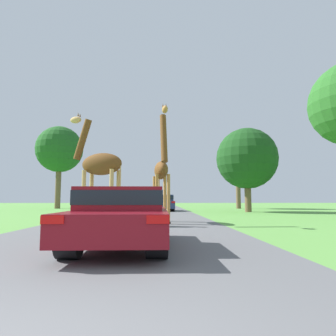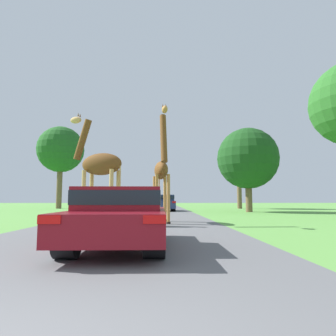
{
  "view_description": "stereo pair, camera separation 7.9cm",
  "coord_description": "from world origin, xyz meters",
  "px_view_note": "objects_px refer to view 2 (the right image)",
  "views": [
    {
      "loc": [
        1.12,
        -1.45,
        1.08
      ],
      "look_at": [
        1.52,
        12.36,
        2.51
      ],
      "focal_mm": 32.0,
      "sensor_mm": 36.0,
      "label": 1
    },
    {
      "loc": [
        1.2,
        -1.45,
        1.08
      ],
      "look_at": [
        1.52,
        12.36,
        2.51
      ],
      "focal_mm": 32.0,
      "sensor_mm": 36.0,
      "label": 2
    }
  ],
  "objects_px": {
    "giraffe_companion": "(99,166)",
    "car_queue_left": "(165,202)",
    "car_lead_maroon": "(121,215)",
    "giraffe_near_road": "(161,169)",
    "tree_centre_back": "(239,158)",
    "tree_far_right": "(61,150)",
    "car_queue_right": "(117,204)",
    "tree_right_cluster": "(248,159)"
  },
  "relations": [
    {
      "from": "car_lead_maroon",
      "to": "car_queue_left",
      "type": "bearing_deg",
      "value": 86.34
    },
    {
      "from": "car_queue_right",
      "to": "tree_right_cluster",
      "type": "height_order",
      "value": "tree_right_cluster"
    },
    {
      "from": "giraffe_companion",
      "to": "car_queue_right",
      "type": "distance_m",
      "value": 9.0
    },
    {
      "from": "giraffe_near_road",
      "to": "tree_far_right",
      "type": "distance_m",
      "value": 23.95
    },
    {
      "from": "giraffe_near_road",
      "to": "car_queue_left",
      "type": "relative_size",
      "value": 1.26
    },
    {
      "from": "tree_far_right",
      "to": "giraffe_companion",
      "type": "bearing_deg",
      "value": -67.53
    },
    {
      "from": "car_queue_left",
      "to": "tree_right_cluster",
      "type": "xyz_separation_m",
      "value": [
        6.92,
        -2.42,
        3.71
      ]
    },
    {
      "from": "giraffe_near_road",
      "to": "tree_centre_back",
      "type": "xyz_separation_m",
      "value": [
        8.79,
        19.83,
        3.33
      ]
    },
    {
      "from": "giraffe_near_road",
      "to": "car_queue_left",
      "type": "bearing_deg",
      "value": -96.94
    },
    {
      "from": "car_queue_right",
      "to": "tree_right_cluster",
      "type": "bearing_deg",
      "value": 17.64
    },
    {
      "from": "tree_centre_back",
      "to": "tree_right_cluster",
      "type": "bearing_deg",
      "value": -99.77
    },
    {
      "from": "giraffe_companion",
      "to": "tree_centre_back",
      "type": "relative_size",
      "value": 0.6
    },
    {
      "from": "tree_right_cluster",
      "to": "car_lead_maroon",
      "type": "bearing_deg",
      "value": -114.6
    },
    {
      "from": "giraffe_near_road",
      "to": "tree_right_cluster",
      "type": "distance_m",
      "value": 13.51
    },
    {
      "from": "giraffe_companion",
      "to": "car_queue_left",
      "type": "relative_size",
      "value": 1.2
    },
    {
      "from": "car_queue_right",
      "to": "tree_right_cluster",
      "type": "relative_size",
      "value": 0.56
    },
    {
      "from": "giraffe_near_road",
      "to": "giraffe_companion",
      "type": "xyz_separation_m",
      "value": [
        -2.66,
        -0.95,
        0.03
      ]
    },
    {
      "from": "car_queue_left",
      "to": "tree_centre_back",
      "type": "xyz_separation_m",
      "value": [
        8.41,
        6.22,
        5.0
      ]
    },
    {
      "from": "giraffe_near_road",
      "to": "tree_centre_back",
      "type": "relative_size",
      "value": 0.63
    },
    {
      "from": "giraffe_near_road",
      "to": "tree_centre_back",
      "type": "distance_m",
      "value": 21.94
    },
    {
      "from": "tree_far_right",
      "to": "tree_centre_back",
      "type": "bearing_deg",
      "value": -2.02
    },
    {
      "from": "car_queue_left",
      "to": "tree_far_right",
      "type": "height_order",
      "value": "tree_far_right"
    },
    {
      "from": "giraffe_near_road",
      "to": "giraffe_companion",
      "type": "bearing_deg",
      "value": 14.32
    },
    {
      "from": "car_queue_left",
      "to": "tree_far_right",
      "type": "xyz_separation_m",
      "value": [
        -11.92,
        6.93,
        5.92
      ]
    },
    {
      "from": "tree_right_cluster",
      "to": "tree_centre_back",
      "type": "bearing_deg",
      "value": 80.23
    },
    {
      "from": "car_queue_left",
      "to": "tree_right_cluster",
      "type": "distance_m",
      "value": 8.22
    },
    {
      "from": "car_queue_left",
      "to": "tree_centre_back",
      "type": "height_order",
      "value": "tree_centre_back"
    },
    {
      "from": "tree_right_cluster",
      "to": "giraffe_companion",
      "type": "bearing_deg",
      "value": -129.36
    },
    {
      "from": "car_lead_maroon",
      "to": "tree_centre_back",
      "type": "xyz_separation_m",
      "value": [
        9.71,
        26.6,
        5.04
      ]
    },
    {
      "from": "car_queue_right",
      "to": "tree_centre_back",
      "type": "distance_m",
      "value": 17.63
    },
    {
      "from": "car_queue_right",
      "to": "tree_far_right",
      "type": "bearing_deg",
      "value": 123.55
    },
    {
      "from": "car_lead_maroon",
      "to": "tree_far_right",
      "type": "distance_m",
      "value": 29.91
    },
    {
      "from": "giraffe_companion",
      "to": "car_queue_left",
      "type": "bearing_deg",
      "value": 9.33
    },
    {
      "from": "tree_right_cluster",
      "to": "giraffe_near_road",
      "type": "bearing_deg",
      "value": -123.12
    },
    {
      "from": "car_lead_maroon",
      "to": "tree_centre_back",
      "type": "relative_size",
      "value": 0.53
    },
    {
      "from": "giraffe_near_road",
      "to": "tree_far_right",
      "type": "bearing_deg",
      "value": -66.01
    },
    {
      "from": "car_lead_maroon",
      "to": "car_queue_left",
      "type": "height_order",
      "value": "car_queue_left"
    },
    {
      "from": "giraffe_companion",
      "to": "car_lead_maroon",
      "type": "distance_m",
      "value": 6.32
    },
    {
      "from": "tree_centre_back",
      "to": "tree_right_cluster",
      "type": "distance_m",
      "value": 8.86
    },
    {
      "from": "car_queue_left",
      "to": "giraffe_companion",
      "type": "bearing_deg",
      "value": -101.78
    },
    {
      "from": "tree_centre_back",
      "to": "tree_far_right",
      "type": "xyz_separation_m",
      "value": [
        -20.33,
        0.72,
        0.92
      ]
    },
    {
      "from": "giraffe_near_road",
      "to": "car_queue_right",
      "type": "xyz_separation_m",
      "value": [
        -3.14,
        7.87,
        -1.71
      ]
    }
  ]
}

